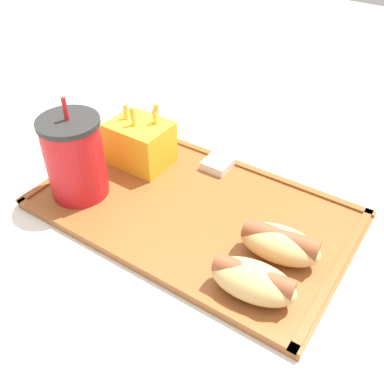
% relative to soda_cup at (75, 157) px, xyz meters
% --- Properties ---
extents(dining_table, '(1.26, 0.87, 0.77)m').
position_rel_soda_cup_xyz_m(dining_table, '(-0.17, -0.05, -0.46)').
color(dining_table, beige).
rests_on(dining_table, ground_plane).
extents(food_tray, '(0.48, 0.29, 0.01)m').
position_rel_soda_cup_xyz_m(food_tray, '(-0.17, -0.07, -0.07)').
color(food_tray, brown).
rests_on(food_tray, dining_table).
extents(soda_cup, '(0.09, 0.09, 0.17)m').
position_rel_soda_cup_xyz_m(soda_cup, '(0.00, 0.00, 0.00)').
color(soda_cup, red).
rests_on(soda_cup, food_tray).
extents(hot_dog_far, '(0.12, 0.07, 0.05)m').
position_rel_soda_cup_xyz_m(hot_dog_far, '(-0.33, 0.03, -0.04)').
color(hot_dog_far, tan).
rests_on(hot_dog_far, food_tray).
extents(hot_dog_near, '(0.12, 0.07, 0.05)m').
position_rel_soda_cup_xyz_m(hot_dog_near, '(-0.33, -0.05, -0.04)').
color(hot_dog_near, tan).
rests_on(hot_dog_near, food_tray).
extents(fries_carton, '(0.10, 0.08, 0.11)m').
position_rel_soda_cup_xyz_m(fries_carton, '(-0.03, -0.12, -0.03)').
color(fries_carton, gold).
rests_on(fries_carton, food_tray).
extents(sauce_cup_mayo, '(0.04, 0.04, 0.02)m').
position_rel_soda_cup_xyz_m(sauce_cup_mayo, '(-0.15, -0.18, -0.06)').
color(sauce_cup_mayo, silver).
rests_on(sauce_cup_mayo, food_tray).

